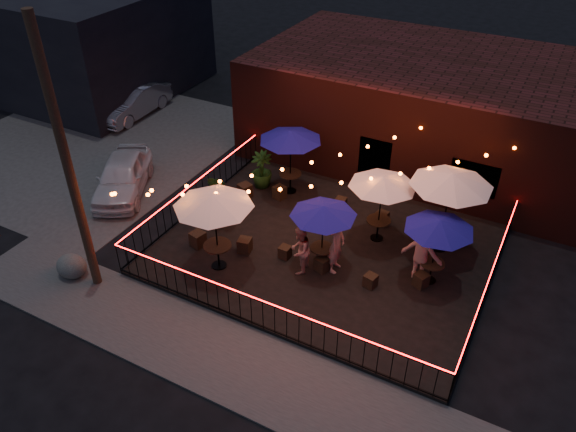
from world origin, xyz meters
The scene contains 39 objects.
ground centered at (0.00, 0.00, 0.00)m, with size 110.00×110.00×0.00m, color black.
patio centered at (0.00, 2.00, 0.07)m, with size 10.00×8.00×0.15m, color black.
sidewalk centered at (0.00, -3.25, 0.03)m, with size 18.00×2.50×0.05m, color #413E3C.
parking_lot centered at (-12.00, 4.00, 0.01)m, with size 11.00×12.00×0.02m, color #413E3C.
brick_building centered at (1.00, 9.99, 2.00)m, with size 14.00×8.00×4.00m.
background_building centered at (-18.00, 9.00, 2.50)m, with size 12.00×9.00×5.00m, color black.
utility_pole centered at (-5.40, -2.60, 4.00)m, with size 0.26×0.26×8.00m, color #342515.
fence_front centered at (0.00, -2.00, 0.66)m, with size 10.00×0.04×1.04m.
fence_left centered at (-5.00, 2.00, 0.66)m, with size 0.04×8.00×1.04m.
fence_right centered at (5.00, 2.00, 0.66)m, with size 0.04×8.00×1.04m.
festoon_lights centered at (-1.01, 1.70, 2.52)m, with size 10.02×8.72×1.32m.
cafe_table_0 centered at (-2.52, -0.36, 2.52)m, with size 2.96×2.96×2.59m.
cafe_table_1 centered at (-2.60, 4.44, 2.40)m, with size 2.47×2.47×2.47m.
cafe_table_2 centered at (0.23, 1.15, 2.15)m, with size 2.42×2.42×2.19m.
cafe_table_3 centered at (1.25, 3.23, 2.31)m, with size 2.64×2.64×2.37m.
cafe_table_4 centered at (3.37, 2.02, 2.16)m, with size 2.30×2.30×2.20m.
cafe_table_5 centered at (3.19, 3.69, 2.67)m, with size 3.27×3.27×2.75m.
bistro_chair_0 centered at (-3.68, 0.18, 0.40)m, with size 0.42×0.42×0.50m, color black.
bistro_chair_1 centered at (-2.20, 0.63, 0.38)m, with size 0.39×0.39×0.47m, color black.
bistro_chair_2 centered at (-3.88, 3.36, 0.40)m, with size 0.43×0.43×0.50m, color black.
bistro_chair_3 centered at (-2.73, 3.87, 0.38)m, with size 0.39×0.39×0.47m, color black.
bistro_chair_4 centered at (-0.94, 0.96, 0.35)m, with size 0.34×0.34×0.40m, color black.
bistro_chair_5 centered at (0.35, 0.95, 0.38)m, with size 0.38×0.38×0.46m, color black.
bistro_chair_6 centered at (-0.50, 4.26, 0.36)m, with size 0.36×0.36×0.42m, color black.
bistro_chair_7 centered at (1.09, 4.08, 0.38)m, with size 0.39×0.39×0.46m, color black.
bistro_chair_8 centered at (1.90, 0.96, 0.35)m, with size 0.34×0.34×0.40m, color black.
bistro_chair_9 centered at (3.20, 1.67, 0.36)m, with size 0.36×0.36×0.43m, color black.
bistro_chair_10 centered at (2.47, 3.83, 0.39)m, with size 0.41×0.41×0.49m, color black.
bistro_chair_11 centered at (3.64, 4.22, 0.39)m, with size 0.41×0.41×0.48m, color black.
patron_a centered at (0.68, 1.18, 1.08)m, with size 0.68×0.45×1.86m, color #E2AD99.
patron_b centered at (-0.24, 0.59, 0.95)m, with size 0.78×0.61×1.60m, color tan.
patron_c centered at (3.02, 2.03, 1.12)m, with size 1.26×0.72×1.95m, color #D5AF92.
potted_shrub_a centered at (-3.71, 1.59, 0.79)m, with size 1.16×1.00×1.28m, color #14380F.
potted_shrub_b centered at (-4.24, 2.20, 0.87)m, with size 0.80×0.64×1.45m, color #104010.
potted_shrub_c centered at (-3.71, 4.27, 0.84)m, with size 0.77×0.77×1.38m, color #113B11.
cooler centered at (-4.37, 1.35, 0.61)m, with size 0.81×0.68×0.91m.
boulder centered at (-6.29, -2.69, 0.36)m, with size 0.92×0.78×0.72m, color #4A4944.
car_white centered at (-8.14, 1.72, 0.69)m, with size 1.62×4.03×1.37m, color white.
car_silver centered at (-12.29, 7.06, 0.69)m, with size 1.47×4.21×1.39m, color #9A9AA2.
Camera 1 is at (5.59, -11.05, 11.30)m, focal length 35.00 mm.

